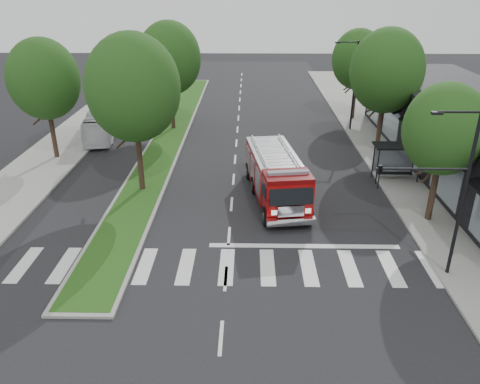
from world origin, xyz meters
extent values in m
plane|color=black|center=(0.00, 0.00, 0.00)|extent=(140.00, 140.00, 0.00)
cube|color=gray|center=(12.50, 10.00, 0.07)|extent=(5.00, 80.00, 0.15)
cube|color=gray|center=(-14.50, 10.00, 0.07)|extent=(5.00, 80.00, 0.15)
cube|color=gray|center=(-6.00, 18.00, 0.07)|extent=(3.00, 50.00, 0.14)
cube|color=#1C4E16|center=(-6.00, 18.00, 0.14)|extent=(2.60, 49.50, 0.02)
cube|color=black|center=(17.00, 10.00, 2.50)|extent=(8.00, 30.00, 5.00)
cylinder|color=black|center=(9.80, 7.40, 1.25)|extent=(0.08, 0.08, 2.50)
cylinder|color=black|center=(12.60, 7.40, 1.25)|extent=(0.08, 0.08, 2.50)
cylinder|color=black|center=(9.80, 8.60, 1.25)|extent=(0.08, 0.08, 2.50)
cylinder|color=black|center=(12.60, 8.60, 1.25)|extent=(0.08, 0.08, 2.50)
cube|color=black|center=(11.20, 8.00, 2.55)|extent=(3.20, 1.60, 0.12)
cube|color=#8C99A5|center=(11.20, 8.70, 1.30)|extent=(2.80, 0.04, 1.80)
cube|color=black|center=(11.20, 8.00, 0.55)|extent=(2.40, 0.40, 0.08)
cylinder|color=black|center=(11.50, 2.00, 1.87)|extent=(0.36, 0.36, 3.74)
ellipsoid|color=#0F3A13|center=(11.50, 2.00, 5.53)|extent=(4.40, 4.40, 5.06)
cylinder|color=black|center=(11.50, 14.00, 2.20)|extent=(0.36, 0.36, 4.40)
ellipsoid|color=#0F3A13|center=(11.50, 14.00, 6.50)|extent=(5.60, 5.60, 6.44)
cylinder|color=black|center=(11.50, 24.00, 1.98)|extent=(0.36, 0.36, 3.96)
ellipsoid|color=#0F3A13|center=(11.50, 24.00, 5.85)|extent=(5.00, 5.00, 5.75)
cylinder|color=black|center=(-6.00, 6.00, 2.31)|extent=(0.36, 0.36, 4.62)
ellipsoid|color=#0F3A13|center=(-6.00, 6.00, 6.83)|extent=(5.80, 5.80, 6.67)
cylinder|color=black|center=(-6.00, 20.00, 2.20)|extent=(0.36, 0.36, 4.40)
ellipsoid|color=#0F3A13|center=(-6.00, 20.00, 6.50)|extent=(5.60, 5.60, 6.44)
cylinder|color=black|center=(-14.00, 12.00, 2.09)|extent=(0.36, 0.36, 4.18)
ellipsoid|color=#0F3A13|center=(-14.00, 12.00, 6.17)|extent=(5.20, 5.20, 5.98)
cylinder|color=black|center=(10.50, -3.50, 4.00)|extent=(0.16, 0.16, 8.00)
cylinder|color=black|center=(9.60, -3.50, 7.90)|extent=(1.80, 0.10, 0.10)
cube|color=black|center=(8.70, -3.50, 7.85)|extent=(0.45, 0.20, 0.12)
cylinder|color=black|center=(8.50, -3.50, 5.40)|extent=(4.00, 0.10, 0.10)
imported|color=black|center=(6.70, -3.50, 5.00)|extent=(0.18, 0.22, 1.10)
cylinder|color=black|center=(10.50, 20.00, 4.00)|extent=(0.16, 0.16, 8.00)
cylinder|color=black|center=(9.60, 20.00, 7.90)|extent=(1.80, 0.10, 0.10)
cube|color=black|center=(8.70, 20.00, 7.85)|extent=(0.45, 0.20, 0.12)
cube|color=#5F0505|center=(2.77, 5.00, 0.53)|extent=(3.86, 9.14, 0.26)
cube|color=#930808|center=(2.65, 5.83, 1.63)|extent=(3.56, 7.05, 2.11)
cube|color=#930808|center=(3.24, 1.76, 1.63)|extent=(2.88, 2.25, 2.21)
cube|color=#B2B2B7|center=(2.65, 5.83, 2.74)|extent=(3.56, 7.05, 0.13)
cylinder|color=#B2B2B7|center=(1.72, 5.70, 2.95)|extent=(1.00, 6.27, 0.11)
cylinder|color=#B2B2B7|center=(3.59, 5.97, 2.95)|extent=(1.00, 6.27, 0.11)
cube|color=silver|center=(3.41, 0.56, 0.63)|extent=(2.76, 0.75, 0.37)
cube|color=#8C99A5|center=(3.24, 1.76, 3.06)|extent=(2.35, 0.69, 0.19)
cylinder|color=black|center=(2.08, 1.28, 0.58)|extent=(0.53, 1.20, 1.16)
cylinder|color=black|center=(4.48, 1.62, 0.58)|extent=(0.53, 1.20, 1.16)
cylinder|color=black|center=(1.45, 5.66, 0.58)|extent=(0.53, 1.20, 1.16)
cylinder|color=black|center=(3.85, 6.00, 0.58)|extent=(0.53, 1.20, 1.16)
cylinder|color=black|center=(1.10, 8.16, 0.58)|extent=(0.53, 1.20, 1.16)
cylinder|color=black|center=(3.50, 8.51, 0.58)|extent=(0.53, 1.20, 1.16)
imported|color=silver|center=(-12.00, 17.97, 1.28)|extent=(3.54, 9.42, 2.56)
camera|label=1|loc=(1.01, -22.29, 12.80)|focal=35.00mm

